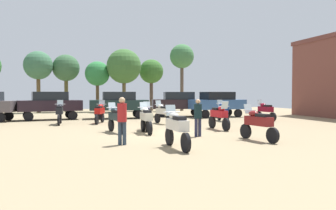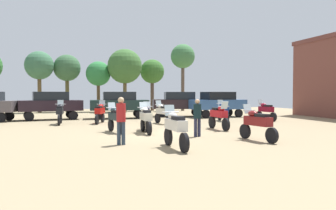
# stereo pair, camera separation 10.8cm
# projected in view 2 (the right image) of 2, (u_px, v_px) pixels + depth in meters

# --- Properties ---
(ground_plane) EXTENTS (44.00, 52.00, 0.02)m
(ground_plane) POSITION_uv_depth(u_px,v_px,m) (149.00, 133.00, 16.04)
(ground_plane) COLOR #93805F
(motorcycle_1) EXTENTS (0.62, 2.14, 1.46)m
(motorcycle_1) POSITION_uv_depth(u_px,v_px,m) (146.00, 118.00, 15.81)
(motorcycle_1) COLOR black
(motorcycle_1) RESTS_ON ground
(motorcycle_2) EXTENTS (0.71, 2.17, 1.44)m
(motorcycle_2) POSITION_uv_depth(u_px,v_px,m) (257.00, 123.00, 13.28)
(motorcycle_2) COLOR black
(motorcycle_2) RESTS_ON ground
(motorcycle_3) EXTENTS (0.64, 2.10, 1.45)m
(motorcycle_3) POSITION_uv_depth(u_px,v_px,m) (266.00, 110.00, 23.08)
(motorcycle_3) COLOR black
(motorcycle_3) RESTS_ON ground
(motorcycle_4) EXTENTS (0.77, 2.05, 1.44)m
(motorcycle_4) POSITION_uv_depth(u_px,v_px,m) (163.00, 112.00, 20.66)
(motorcycle_4) COLOR black
(motorcycle_4) RESTS_ON ground
(motorcycle_5) EXTENTS (0.62, 2.18, 1.44)m
(motorcycle_5) POSITION_uv_depth(u_px,v_px,m) (223.00, 111.00, 22.68)
(motorcycle_5) COLOR black
(motorcycle_5) RESTS_ON ground
(motorcycle_6) EXTENTS (0.70, 2.18, 1.45)m
(motorcycle_6) POSITION_uv_depth(u_px,v_px,m) (147.00, 116.00, 17.08)
(motorcycle_6) COLOR black
(motorcycle_6) RESTS_ON ground
(motorcycle_8) EXTENTS (0.62, 2.25, 1.47)m
(motorcycle_8) POSITION_uv_depth(u_px,v_px,m) (175.00, 127.00, 11.39)
(motorcycle_8) COLOR black
(motorcycle_8) RESTS_ON ground
(motorcycle_9) EXTENTS (0.81, 2.06, 1.45)m
(motorcycle_9) POSITION_uv_depth(u_px,v_px,m) (100.00, 112.00, 20.97)
(motorcycle_9) COLOR black
(motorcycle_9) RESTS_ON ground
(motorcycle_11) EXTENTS (0.62, 2.17, 1.49)m
(motorcycle_11) POSITION_uv_depth(u_px,v_px,m) (219.00, 116.00, 17.36)
(motorcycle_11) COLOR black
(motorcycle_11) RESTS_ON ground
(motorcycle_12) EXTENTS (0.75, 2.04, 1.44)m
(motorcycle_12) POSITION_uv_depth(u_px,v_px,m) (116.00, 118.00, 16.10)
(motorcycle_12) COLOR black
(motorcycle_12) RESTS_ON ground
(motorcycle_13) EXTENTS (0.62, 2.15, 1.47)m
(motorcycle_13) POSITION_uv_depth(u_px,v_px,m) (60.00, 112.00, 20.36)
(motorcycle_13) COLOR black
(motorcycle_13) RESTS_ON ground
(car_1) EXTENTS (4.51, 2.37, 2.00)m
(car_1) POSITION_uv_depth(u_px,v_px,m) (179.00, 102.00, 27.42)
(car_1) COLOR black
(car_1) RESTS_ON ground
(car_2) EXTENTS (4.34, 1.90, 2.00)m
(car_2) POSITION_uv_depth(u_px,v_px,m) (119.00, 103.00, 25.19)
(car_2) COLOR black
(car_2) RESTS_ON ground
(car_3) EXTENTS (4.56, 2.55, 2.00)m
(car_3) POSITION_uv_depth(u_px,v_px,m) (51.00, 103.00, 23.93)
(car_3) COLOR black
(car_3) RESTS_ON ground
(car_5) EXTENTS (4.50, 2.36, 2.00)m
(car_5) POSITION_uv_depth(u_px,v_px,m) (218.00, 102.00, 26.50)
(car_5) COLOR black
(car_5) RESTS_ON ground
(person_1) EXTENTS (0.44, 0.44, 1.75)m
(person_1) POSITION_uv_depth(u_px,v_px,m) (121.00, 117.00, 12.22)
(person_1) COLOR #293748
(person_1) RESTS_ON ground
(person_2) EXTENTS (0.37, 0.37, 1.63)m
(person_2) POSITION_uv_depth(u_px,v_px,m) (197.00, 115.00, 14.54)
(person_2) COLOR #23263F
(person_2) RESTS_ON ground
(tree_1) EXTENTS (2.61, 2.61, 7.21)m
(tree_1) POSITION_uv_depth(u_px,v_px,m) (183.00, 57.00, 36.25)
(tree_1) COLOR brown
(tree_1) RESTS_ON ground
(tree_2) EXTENTS (2.78, 2.78, 6.02)m
(tree_2) POSITION_uv_depth(u_px,v_px,m) (39.00, 66.00, 32.86)
(tree_2) COLOR brown
(tree_2) RESTS_ON ground
(tree_3) EXTENTS (3.52, 3.52, 6.41)m
(tree_3) POSITION_uv_depth(u_px,v_px,m) (125.00, 67.00, 34.21)
(tree_3) COLOR brown
(tree_3) RESTS_ON ground
(tree_5) EXTENTS (2.62, 2.62, 5.60)m
(tree_5) POSITION_uv_depth(u_px,v_px,m) (152.00, 72.00, 36.58)
(tree_5) COLOR brown
(tree_5) RESTS_ON ground
(tree_8) EXTENTS (2.52, 2.52, 5.18)m
(tree_8) POSITION_uv_depth(u_px,v_px,m) (98.00, 74.00, 34.52)
(tree_8) COLOR brown
(tree_8) RESTS_ON ground
(tree_9) EXTENTS (2.71, 2.71, 5.85)m
(tree_9) POSITION_uv_depth(u_px,v_px,m) (67.00, 69.00, 34.22)
(tree_9) COLOR brown
(tree_9) RESTS_ON ground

